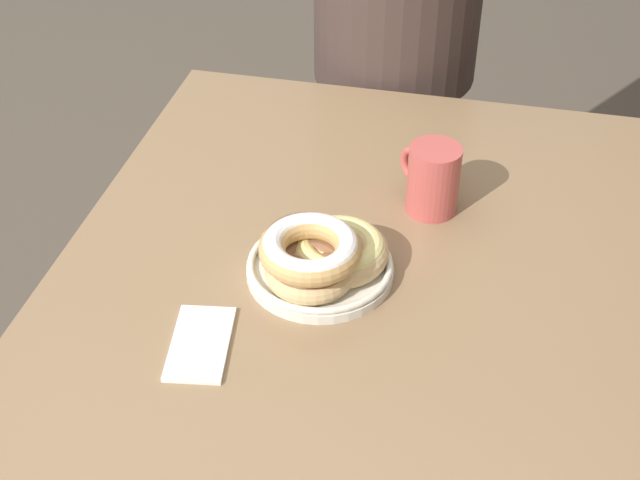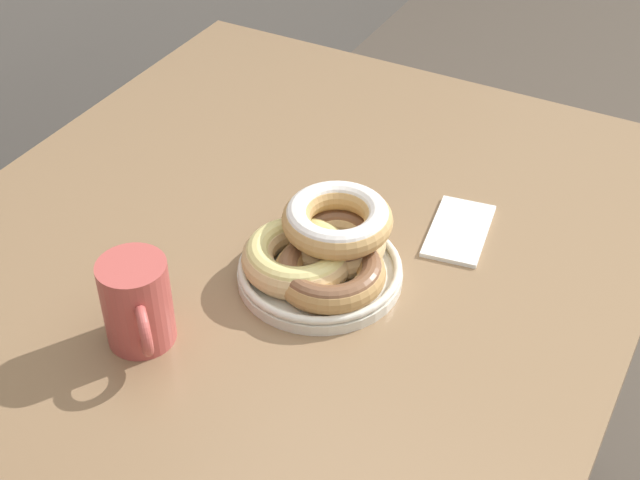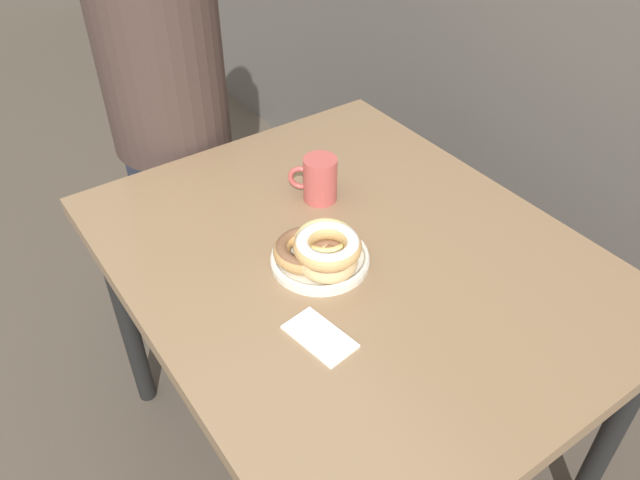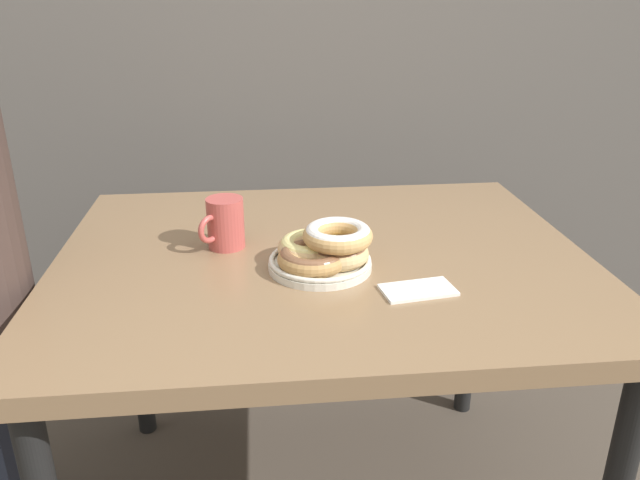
% 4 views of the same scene
% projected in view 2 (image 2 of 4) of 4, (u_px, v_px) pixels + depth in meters
% --- Properties ---
extents(dining_table, '(1.09, 0.88, 0.72)m').
position_uv_depth(dining_table, '(275.00, 297.00, 1.17)').
color(dining_table, '#846647').
rests_on(dining_table, ground_plane).
extents(donut_plate, '(0.22, 0.21, 0.09)m').
position_uv_depth(donut_plate, '(323.00, 251.00, 1.07)').
color(donut_plate, silver).
rests_on(donut_plate, dining_table).
extents(coffee_mug, '(0.09, 0.10, 0.11)m').
position_uv_depth(coffee_mug, '(137.00, 303.00, 0.98)').
color(coffee_mug, '#B74C47').
rests_on(coffee_mug, dining_table).
extents(napkin, '(0.14, 0.09, 0.01)m').
position_uv_depth(napkin, '(459.00, 230.00, 1.16)').
color(napkin, white).
rests_on(napkin, dining_table).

